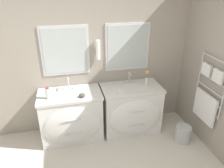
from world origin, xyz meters
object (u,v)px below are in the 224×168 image
vanity_left (72,116)px  toiletry_bottle (48,93)px  vanity_right (131,109)px  flower_vase (147,79)px  waste_bin (183,133)px  amenity_bowl (82,95)px

vanity_left → toiletry_bottle: bearing=-169.5°
vanity_right → toiletry_bottle: (-1.32, -0.06, 0.49)m
toiletry_bottle → vanity_right: bearing=2.5°
flower_vase → waste_bin: size_ratio=0.96×
toiletry_bottle → flower_vase: flower_vase is taller
vanity_left → flower_vase: (1.28, 0.06, 0.51)m
vanity_left → amenity_bowl: 0.48m
vanity_left → waste_bin: (1.75, -0.49, -0.28)m
waste_bin → vanity_left: bearing=164.2°
vanity_right → amenity_bowl: amenity_bowl is taller
vanity_right → toiletry_bottle: bearing=-177.5°
amenity_bowl → waste_bin: 1.76m
vanity_right → waste_bin: size_ratio=3.65×
waste_bin → flower_vase: bearing=130.1°
vanity_right → flower_vase: size_ratio=3.81×
flower_vase → vanity_right: bearing=-166.7°
vanity_left → vanity_right: (1.01, 0.00, 0.00)m
toiletry_bottle → vanity_left: bearing=10.5°
toiletry_bottle → flower_vase: (1.59, 0.12, 0.02)m
waste_bin → amenity_bowl: bearing=166.8°
vanity_left → amenity_bowl: size_ratio=9.83×
amenity_bowl → toiletry_bottle: bearing=172.2°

